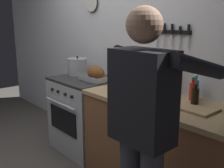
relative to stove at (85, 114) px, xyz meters
name	(u,v)px	position (x,y,z in m)	size (l,w,h in m)	color
wall_back	(119,44)	(0.22, 0.36, 0.85)	(6.00, 0.13, 2.60)	silver
counter_block	(185,157)	(1.43, 0.00, 0.01)	(2.03, 0.65, 0.90)	brown
stove	(85,114)	(0.00, 0.00, 0.00)	(0.76, 0.67, 0.90)	#BCBCC1
person_cook	(144,126)	(1.55, -0.66, 0.50)	(0.51, 0.63, 1.66)	#383842
roasting_pan	(96,74)	(0.19, 0.03, 0.53)	(0.35, 0.26, 0.17)	#B7B7BC
stock_pot	(78,67)	(-0.24, 0.07, 0.55)	(0.25, 0.25, 0.24)	#B7B7BC
cutting_board	(193,108)	(1.47, -0.01, 0.46)	(0.36, 0.24, 0.02)	tan
bottle_hot_sauce	(192,92)	(1.37, 0.14, 0.54)	(0.05, 0.05, 0.21)	red
bottle_vinegar	(149,80)	(0.89, 0.14, 0.56)	(0.07, 0.07, 0.26)	#997F4C
bottle_soy_sauce	(195,96)	(1.44, 0.06, 0.53)	(0.06, 0.06, 0.20)	black
bottle_dish_soap	(195,89)	(1.34, 0.22, 0.54)	(0.06, 0.06, 0.22)	#338CCC
bottle_wine_red	(172,80)	(1.11, 0.21, 0.58)	(0.07, 0.07, 0.32)	#47141E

